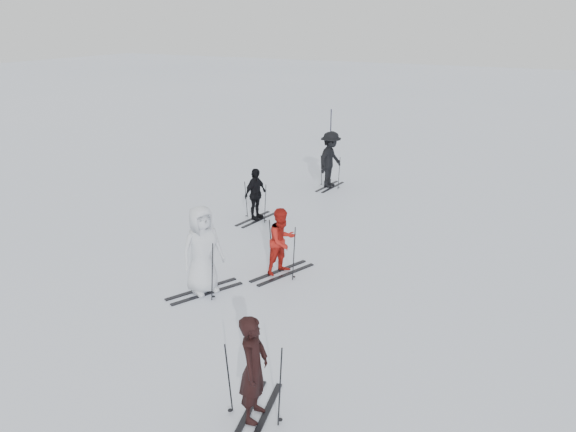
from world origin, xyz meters
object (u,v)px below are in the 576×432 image
object	(u,v)px
skier_red	(282,242)
skier_uphill_left	(255,195)
skier_near_dark	(254,370)
piste_marker	(331,133)
skier_grey	(202,251)
skier_uphill_far	(330,160)

from	to	relation	value
skier_red	skier_uphill_left	size ratio (longest dim) A/B	1.03
skier_near_dark	piste_marker	distance (m)	16.68
skier_grey	skier_uphill_far	distance (m)	8.47
skier_near_dark	skier_red	world-z (taller)	skier_near_dark
skier_red	skier_grey	size ratio (longest dim) A/B	0.81
skier_near_dark	piste_marker	bearing A→B (deg)	7.40
skier_uphill_far	piste_marker	size ratio (longest dim) A/B	0.98
skier_near_dark	skier_grey	bearing A→B (deg)	33.28
skier_uphill_far	skier_near_dark	bearing A→B (deg)	-156.61
skier_red	skier_grey	world-z (taller)	skier_grey
skier_uphill_far	piste_marker	bearing A→B (deg)	28.48
skier_uphill_far	piste_marker	world-z (taller)	piste_marker
skier_uphill_left	skier_uphill_far	world-z (taller)	skier_uphill_far
skier_grey	piste_marker	bearing A→B (deg)	37.54
skier_red	piste_marker	bearing A→B (deg)	38.12
skier_near_dark	skier_uphill_far	xyz separation A→B (m)	(-3.80, 11.38, 0.13)
skier_near_dark	skier_grey	size ratio (longest dim) A/B	0.86
skier_near_dark	skier_uphill_left	bearing A→B (deg)	18.24
piste_marker	skier_red	bearing A→B (deg)	-71.67
skier_uphill_left	skier_red	bearing A→B (deg)	-131.97
skier_grey	skier_uphill_far	bearing A→B (deg)	31.03
skier_red	skier_uphill_far	size ratio (longest dim) A/B	0.81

